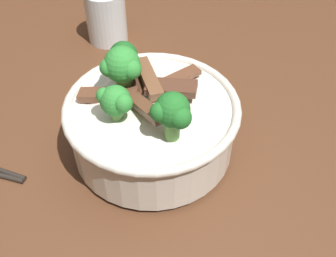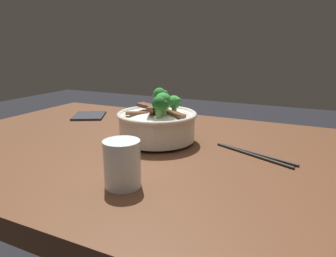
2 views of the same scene
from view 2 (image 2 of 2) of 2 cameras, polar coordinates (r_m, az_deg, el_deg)
dining_table at (r=0.93m, az=-6.03°, el=-8.25°), size 1.24×0.87×0.79m
rice_bowl at (r=0.89m, az=-1.98°, el=1.29°), size 0.23×0.23×0.15m
drinking_glass at (r=0.62m, az=-8.49°, el=-6.97°), size 0.07×0.07×0.10m
chopsticks_pair at (r=0.83m, az=15.65°, el=-4.63°), size 0.22×0.11×0.01m
folded_napkin at (r=1.26m, az=-14.47°, el=2.32°), size 0.17×0.18×0.01m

